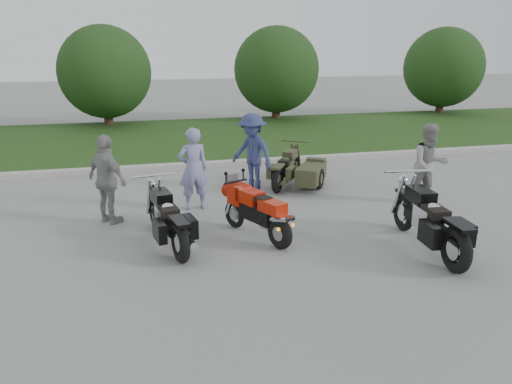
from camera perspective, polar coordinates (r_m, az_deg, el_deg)
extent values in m
plane|color=gray|center=(8.34, 1.25, -6.83)|extent=(80.00, 80.00, 0.00)
cube|color=#AAA8A0|center=(13.92, -5.12, 3.16)|extent=(60.00, 0.30, 0.15)
cube|color=#31511B|center=(17.94, -7.16, 6.18)|extent=(60.00, 8.00, 0.14)
cylinder|color=#3F2B1C|center=(21.08, -16.54, 8.66)|extent=(0.36, 0.36, 1.20)
sphere|color=#1A3312|center=(20.93, -16.91, 12.99)|extent=(3.60, 3.60, 3.60)
cylinder|color=#3F2B1C|center=(21.89, 2.30, 9.61)|extent=(0.36, 0.36, 1.20)
sphere|color=#1A3312|center=(21.75, 2.35, 13.80)|extent=(3.60, 3.60, 3.60)
cylinder|color=#3F2B1C|center=(25.28, 20.28, 9.57)|extent=(0.36, 0.36, 1.20)
sphere|color=#1A3312|center=(25.16, 20.66, 13.18)|extent=(3.60, 3.60, 3.60)
torus|color=black|center=(8.36, 2.76, -4.74)|extent=(0.38, 0.57, 0.55)
torus|color=black|center=(9.31, -2.48, -2.52)|extent=(0.32, 0.53, 0.53)
cube|color=black|center=(8.72, 0.18, -2.32)|extent=(0.56, 0.83, 0.31)
cube|color=#B21B07|center=(8.80, -0.65, -0.51)|extent=(0.48, 0.57, 0.23)
cube|color=#B21B07|center=(8.36, 1.90, -1.70)|extent=(0.45, 0.55, 0.19)
cube|color=black|center=(8.55, 0.67, -0.78)|extent=(0.34, 0.38, 0.09)
cube|color=#B21B07|center=(9.05, -1.93, -0.24)|extent=(0.42, 0.45, 0.35)
cylinder|color=silver|center=(8.19, 2.69, -3.15)|extent=(0.26, 0.41, 0.19)
cylinder|color=silver|center=(8.27, 3.33, -2.97)|extent=(0.26, 0.41, 0.19)
torus|color=black|center=(7.93, -8.64, -5.72)|extent=(0.29, 0.69, 0.67)
torus|color=black|center=(9.40, -11.42, -2.34)|extent=(0.24, 0.64, 0.63)
cube|color=black|center=(8.63, -10.18, -3.34)|extent=(0.44, 1.20, 0.14)
cube|color=silver|center=(8.60, -10.21, -2.85)|extent=(0.37, 0.49, 0.34)
cube|color=black|center=(8.79, -10.79, -0.57)|extent=(0.37, 0.58, 0.22)
cube|color=black|center=(8.41, -10.01, -2.02)|extent=(0.36, 0.53, 0.12)
cube|color=black|center=(7.80, -8.75, -3.32)|extent=(0.31, 0.57, 0.06)
cylinder|color=silver|center=(8.41, -8.36, -4.79)|extent=(0.30, 1.08, 0.10)
torus|color=black|center=(8.07, 21.89, -6.12)|extent=(0.24, 0.74, 0.73)
torus|color=black|center=(9.53, 16.50, -2.24)|extent=(0.18, 0.70, 0.69)
cube|color=black|center=(8.76, 19.02, -3.43)|extent=(0.34, 1.31, 0.15)
cube|color=silver|center=(8.73, 19.07, -2.90)|extent=(0.36, 0.51, 0.38)
cube|color=black|center=(8.91, 18.30, -0.39)|extent=(0.35, 0.61, 0.24)
cube|color=black|center=(8.54, 19.70, -2.03)|extent=(0.34, 0.56, 0.13)
cube|color=black|center=(7.94, 22.19, -3.54)|extent=(0.28, 0.61, 0.06)
cylinder|color=silver|center=(8.60, 21.23, -5.12)|extent=(0.20, 1.19, 0.11)
torus|color=black|center=(11.42, 2.48, 1.36)|extent=(0.46, 0.59, 0.61)
torus|color=black|center=(12.80, 4.47, 2.94)|extent=(0.41, 0.54, 0.57)
cube|color=black|center=(12.09, 3.54, 2.56)|extent=(0.76, 1.00, 0.13)
cube|color=#3C3E24|center=(12.07, 3.55, 2.89)|extent=(0.45, 0.48, 0.31)
cube|color=#3C3E24|center=(12.26, 3.92, 4.31)|extent=(0.48, 0.55, 0.20)
cube|color=black|center=(11.91, 3.38, 3.50)|extent=(0.46, 0.51, 0.11)
cube|color=#3C3E24|center=(11.34, 2.50, 2.93)|extent=(0.44, 0.52, 0.05)
cylinder|color=#3C3E24|center=(11.78, 3.85, 1.56)|extent=(0.62, 0.87, 0.09)
cube|color=#3C3E24|center=(11.85, 6.32, 2.12)|extent=(1.05, 1.24, 0.40)
torus|color=black|center=(11.83, 7.35, 1.52)|extent=(0.37, 0.48, 0.50)
imported|color=#8282B2|center=(10.26, -7.19, 2.63)|extent=(0.66, 0.48, 1.71)
imported|color=gray|center=(11.08, 19.21, 2.95)|extent=(0.88, 0.71, 1.74)
imported|color=navy|center=(11.59, -0.44, 4.60)|extent=(1.20, 1.32, 1.78)
imported|color=gray|center=(9.78, -16.64, 1.35)|extent=(0.96, 1.04, 1.71)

